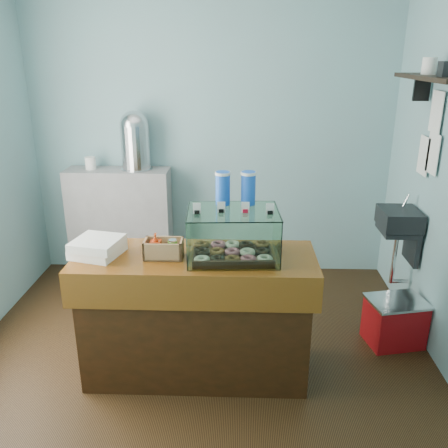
{
  "coord_description": "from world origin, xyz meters",
  "views": [
    {
      "loc": [
        0.3,
        -3.1,
        2.16
      ],
      "look_at": [
        0.19,
        -0.15,
        1.09
      ],
      "focal_mm": 38.0,
      "sensor_mm": 36.0,
      "label": 1
    }
  ],
  "objects_px": {
    "coffee_urn": "(135,139)",
    "red_cooler": "(395,321)",
    "counter": "(196,315)",
    "display_case": "(233,231)"
  },
  "relations": [
    {
      "from": "display_case",
      "to": "red_cooler",
      "type": "height_order",
      "value": "display_case"
    },
    {
      "from": "counter",
      "to": "coffee_urn",
      "type": "xyz_separation_m",
      "value": [
        -0.71,
        1.59,
        0.93
      ]
    },
    {
      "from": "display_case",
      "to": "coffee_urn",
      "type": "bearing_deg",
      "value": 118.32
    },
    {
      "from": "counter",
      "to": "red_cooler",
      "type": "relative_size",
      "value": 3.3
    },
    {
      "from": "counter",
      "to": "display_case",
      "type": "distance_m",
      "value": 0.66
    },
    {
      "from": "display_case",
      "to": "red_cooler",
      "type": "relative_size",
      "value": 1.25
    },
    {
      "from": "counter",
      "to": "coffee_urn",
      "type": "bearing_deg",
      "value": 113.95
    },
    {
      "from": "counter",
      "to": "display_case",
      "type": "bearing_deg",
      "value": 5.82
    },
    {
      "from": "coffee_urn",
      "to": "counter",
      "type": "bearing_deg",
      "value": -66.05
    },
    {
      "from": "coffee_urn",
      "to": "red_cooler",
      "type": "xyz_separation_m",
      "value": [
        2.22,
        -1.18,
        -1.2
      ]
    }
  ]
}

